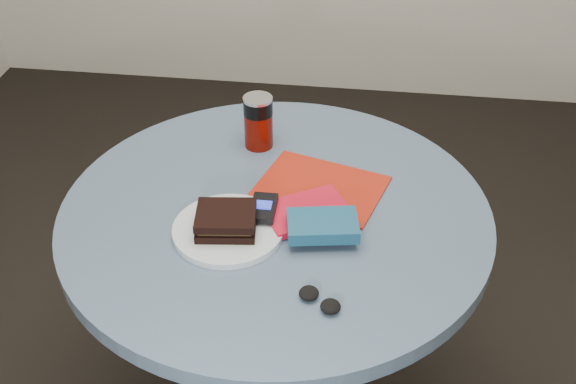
# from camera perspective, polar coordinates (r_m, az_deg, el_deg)

# --- Properties ---
(table) EXTENTS (1.00, 1.00, 0.75)m
(table) POSITION_cam_1_polar(r_m,az_deg,el_deg) (1.78, -0.96, -5.47)
(table) COLOR black
(table) RESTS_ON ground
(plate) EXTENTS (0.29, 0.29, 0.02)m
(plate) POSITION_cam_1_polar(r_m,az_deg,el_deg) (1.60, -4.74, -3.00)
(plate) COLOR silver
(plate) RESTS_ON table
(sandwich) EXTENTS (0.14, 0.12, 0.05)m
(sandwich) POSITION_cam_1_polar(r_m,az_deg,el_deg) (1.58, -4.92, -2.26)
(sandwich) COLOR black
(sandwich) RESTS_ON plate
(soda_can) EXTENTS (0.09, 0.09, 0.14)m
(soda_can) POSITION_cam_1_polar(r_m,az_deg,el_deg) (1.86, -2.36, 5.57)
(soda_can) COLOR #5B0C04
(soda_can) RESTS_ON table
(pepper_grinder) EXTENTS (0.04, 0.04, 0.09)m
(pepper_grinder) POSITION_cam_1_polar(r_m,az_deg,el_deg) (1.87, -2.03, 4.82)
(pepper_grinder) COLOR #45391D
(pepper_grinder) RESTS_ON table
(magazine) EXTENTS (0.34, 0.29, 0.01)m
(magazine) POSITION_cam_1_polar(r_m,az_deg,el_deg) (1.73, 2.57, 0.37)
(magazine) COLOR maroon
(magazine) RESTS_ON table
(red_book) EXTENTS (0.23, 0.21, 0.02)m
(red_book) POSITION_cam_1_polar(r_m,az_deg,el_deg) (1.64, 1.42, -1.54)
(red_book) COLOR #AE0D23
(red_book) RESTS_ON magazine
(novel) EXTENTS (0.17, 0.12, 0.03)m
(novel) POSITION_cam_1_polar(r_m,az_deg,el_deg) (1.57, 2.75, -2.66)
(novel) COLOR navy
(novel) RESTS_ON red_book
(mp3_player) EXTENTS (0.06, 0.10, 0.02)m
(mp3_player) POSITION_cam_1_polar(r_m,az_deg,el_deg) (1.63, -1.96, -1.27)
(mp3_player) COLOR black
(mp3_player) RESTS_ON red_book
(headphones) EXTENTS (0.10, 0.09, 0.02)m
(headphones) POSITION_cam_1_polar(r_m,az_deg,el_deg) (1.43, 2.51, -8.51)
(headphones) COLOR black
(headphones) RESTS_ON table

